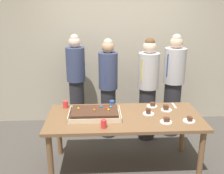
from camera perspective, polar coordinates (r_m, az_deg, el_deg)
name	(u,v)px	position (r m, az deg, el deg)	size (l,w,h in m)	color
ground_plane	(124,166)	(3.76, 2.55, -16.93)	(12.00, 12.00, 0.00)	#4C4742
interior_back_panel	(116,41)	(4.72, 0.98, 10.12)	(8.00, 0.12, 3.00)	#B2A893
party_table	(124,122)	(3.42, 2.71, -7.66)	(1.99, 0.89, 0.76)	brown
sheet_cake	(95,113)	(3.37, -3.79, -5.76)	(0.67, 0.44, 0.11)	beige
plated_slice_near_left	(166,121)	(3.27, 11.83, -7.29)	(0.15, 0.15, 0.06)	white
plated_slice_near_right	(189,120)	(3.37, 16.60, -6.96)	(0.15, 0.15, 0.06)	white
plated_slice_far_left	(152,105)	(3.71, 8.82, -3.96)	(0.15, 0.15, 0.06)	white
plated_slice_far_right	(148,112)	(3.46, 8.00, -5.55)	(0.15, 0.15, 0.08)	white
plated_slice_center_front	(166,109)	(3.62, 11.80, -4.68)	(0.15, 0.15, 0.07)	white
drink_cup_nearest	(104,124)	(3.06, -1.83, -8.08)	(0.07, 0.07, 0.10)	red
drink_cup_middle	(66,104)	(3.67, -10.16, -3.78)	(0.07, 0.07, 0.10)	red
drink_cup_far_end	(112,104)	(3.63, -0.01, -3.76)	(0.07, 0.07, 0.10)	#2D5199
cake_server_utensil	(174,106)	(3.80, 13.47, -3.98)	(0.03, 0.20, 0.01)	silver
person_serving_front	(148,88)	(4.13, 7.86, -0.27)	(0.32, 0.32, 1.66)	#28282D
person_green_shirt_behind	(76,82)	(4.41, -7.84, 1.08)	(0.31, 0.31, 1.68)	#28282D
person_striped_tie_right	(173,85)	(4.34, 13.30, 0.53)	(0.34, 0.34, 1.70)	#28282D
person_far_right_suit	(108,87)	(4.17, -0.85, 0.01)	(0.30, 0.30, 1.64)	#28282D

